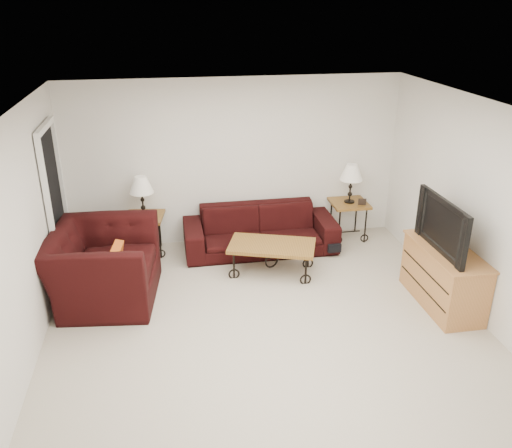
{
  "coord_description": "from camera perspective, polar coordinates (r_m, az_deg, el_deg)",
  "views": [
    {
      "loc": [
        -1.01,
        -5.04,
        3.5
      ],
      "look_at": [
        0.0,
        0.7,
        1.0
      ],
      "focal_mm": 36.86,
      "sensor_mm": 36.0,
      "label": 1
    }
  ],
  "objects": [
    {
      "name": "sofa",
      "position": [
        7.85,
        0.45,
        -0.6
      ],
      "size": [
        2.26,
        0.88,
        0.66
      ],
      "primitive_type": "imported",
      "color": "black",
      "rests_on": "ground"
    },
    {
      "name": "armchair",
      "position": [
        6.81,
        -16.23,
        -4.33
      ],
      "size": [
        1.39,
        1.55,
        0.92
      ],
      "primitive_type": "imported",
      "rotation": [
        0.0,
        0.0,
        1.45
      ],
      "color": "black",
      "rests_on": "ground"
    },
    {
      "name": "coffee_table",
      "position": [
        7.24,
        1.73,
        -3.75
      ],
      "size": [
        1.3,
        0.97,
        0.43
      ],
      "primitive_type": "cube",
      "rotation": [
        0.0,
        0.0,
        -0.33
      ],
      "color": "brown",
      "rests_on": "ground"
    },
    {
      "name": "wall_back",
      "position": [
        7.93,
        -2.27,
        6.73
      ],
      "size": [
        5.0,
        0.02,
        2.5
      ],
      "primitive_type": "cube",
      "color": "silver",
      "rests_on": "ground"
    },
    {
      "name": "ground",
      "position": [
        6.22,
        1.14,
        -11.04
      ],
      "size": [
        5.0,
        5.0,
        0.0
      ],
      "primitive_type": "plane",
      "color": "#BDB0A2",
      "rests_on": "ground"
    },
    {
      "name": "photo_frame_right",
      "position": [
        8.17,
        11.45,
        2.37
      ],
      "size": [
        0.12,
        0.04,
        0.1
      ],
      "primitive_type": "cube",
      "rotation": [
        0.0,
        0.0,
        -0.22
      ],
      "color": "black",
      "rests_on": "side_table_right"
    },
    {
      "name": "television",
      "position": [
        6.55,
        20.33,
        -0.09
      ],
      "size": [
        0.15,
        1.11,
        0.64
      ],
      "primitive_type": "imported",
      "rotation": [
        0.0,
        0.0,
        -1.57
      ],
      "color": "black",
      "rests_on": "tv_stand"
    },
    {
      "name": "ceiling",
      "position": [
        5.23,
        1.36,
        12.2
      ],
      "size": [
        5.0,
        5.0,
        0.0
      ],
      "primitive_type": "plane",
      "color": "white",
      "rests_on": "wall_back"
    },
    {
      "name": "tv_stand",
      "position": [
        6.85,
        19.67,
        -5.42
      ],
      "size": [
        0.52,
        1.24,
        0.75
      ],
      "primitive_type": "cube",
      "color": "#BC7B46",
      "rests_on": "ground"
    },
    {
      "name": "backpack",
      "position": [
        7.82,
        8.3,
        -2.05
      ],
      "size": [
        0.33,
        0.27,
        0.38
      ],
      "primitive_type": "ellipsoid",
      "rotation": [
        0.0,
        0.0,
        -0.14
      ],
      "color": "black",
      "rests_on": "ground"
    },
    {
      "name": "wall_front",
      "position": [
        3.54,
        9.4,
        -16.66
      ],
      "size": [
        5.0,
        0.02,
        2.5
      ],
      "primitive_type": "cube",
      "color": "silver",
      "rests_on": "ground"
    },
    {
      "name": "doorway",
      "position": [
        7.28,
        -20.91,
        1.72
      ],
      "size": [
        0.08,
        0.94,
        2.04
      ],
      "primitive_type": "cube",
      "color": "black",
      "rests_on": "ground"
    },
    {
      "name": "lamp_left",
      "position": [
        7.7,
        -12.25,
        2.93
      ],
      "size": [
        0.39,
        0.39,
        0.6
      ],
      "primitive_type": null,
      "rotation": [
        0.0,
        0.0,
        -0.16
      ],
      "color": "black",
      "rests_on": "side_table_left"
    },
    {
      "name": "side_table_left",
      "position": [
        7.92,
        -11.89,
        -1.13
      ],
      "size": [
        0.63,
        0.63,
        0.6
      ],
      "primitive_type": "cube",
      "rotation": [
        0.0,
        0.0,
        -0.16
      ],
      "color": "brown",
      "rests_on": "ground"
    },
    {
      "name": "throw_pillow",
      "position": [
        6.72,
        -15.05,
        -3.98
      ],
      "size": [
        0.16,
        0.43,
        0.42
      ],
      "primitive_type": "cube",
      "rotation": [
        0.0,
        0.0,
        1.45
      ],
      "color": "orange",
      "rests_on": "armchair"
    },
    {
      "name": "lamp_right",
      "position": [
        8.16,
        10.23,
        4.35
      ],
      "size": [
        0.35,
        0.35,
        0.61
      ],
      "primitive_type": null,
      "rotation": [
        0.0,
        0.0,
        -0.01
      ],
      "color": "black",
      "rests_on": "side_table_right"
    },
    {
      "name": "side_table_right",
      "position": [
        8.37,
        9.94,
        0.42
      ],
      "size": [
        0.56,
        0.56,
        0.61
      ],
      "primitive_type": "cube",
      "rotation": [
        0.0,
        0.0,
        -0.01
      ],
      "color": "brown",
      "rests_on": "ground"
    },
    {
      "name": "photo_frame_left",
      "position": [
        7.66,
        -13.24,
        0.72
      ],
      "size": [
        0.12,
        0.02,
        0.1
      ],
      "primitive_type": "cube",
      "rotation": [
        0.0,
        0.0,
        0.02
      ],
      "color": "black",
      "rests_on": "side_table_left"
    },
    {
      "name": "wall_left",
      "position": [
        5.72,
        -24.19,
        -2.14
      ],
      "size": [
        0.02,
        5.0,
        2.5
      ],
      "primitive_type": "cube",
      "color": "silver",
      "rests_on": "ground"
    },
    {
      "name": "wall_right",
      "position": [
        6.54,
        23.27,
        1.13
      ],
      "size": [
        0.02,
        5.0,
        2.5
      ],
      "primitive_type": "cube",
      "color": "silver",
      "rests_on": "ground"
    }
  ]
}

